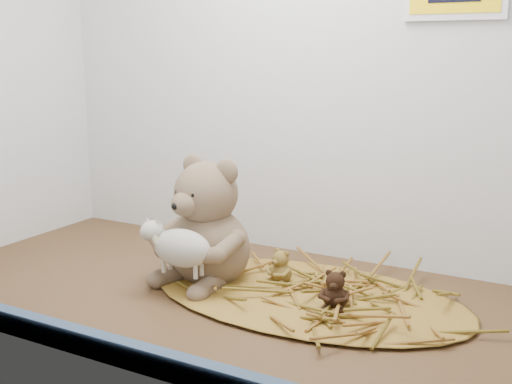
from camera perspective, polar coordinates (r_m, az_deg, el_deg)
The scene contains 7 objects.
alcove_shell at distance 115.81cm, azimuth -0.27°, elevation 13.46°, with size 120.40×60.20×90.40cm.
front_rail at distance 94.31cm, azimuth -11.78°, elevation -13.76°, with size 119.28×2.20×3.60cm, color #3C5373.
straw_bed at distance 115.39cm, azimuth 4.50°, elevation -9.15°, with size 59.44×34.51×1.15cm, color brown.
main_teddy at distance 119.63cm, azimuth -4.24°, elevation -2.56°, with size 19.44×20.52×24.10cm, color #776349, non-canonical shape.
toy_lamb at distance 113.60cm, azimuth -6.59°, elevation -4.97°, with size 14.70×8.97×9.50cm, color #BAB3A7, non-canonical shape.
mini_teddy_tan at distance 119.52cm, azimuth 2.25°, elevation -6.44°, with size 5.06×5.34×6.27cm, color olive, non-canonical shape.
mini_teddy_brown at distance 108.82cm, azimuth 7.06°, elevation -8.42°, with size 5.25×5.54×6.51cm, color black, non-canonical shape.
Camera 1 is at (56.13, -92.28, 43.20)cm, focal length 45.00 mm.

